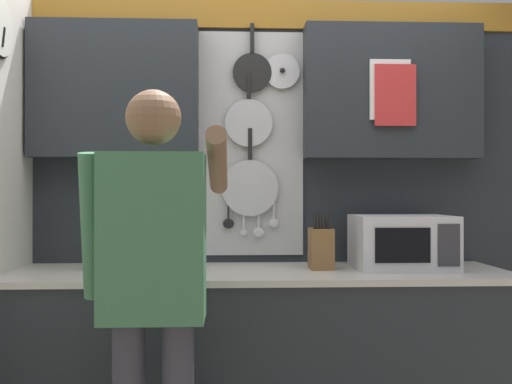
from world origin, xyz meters
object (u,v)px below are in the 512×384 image
microwave (402,242)px  knife_block (321,248)px  utensil_crock (99,251)px  person (154,272)px

microwave → knife_block: 0.40m
utensil_crock → person: bearing=-61.5°
microwave → person: size_ratio=0.28×
microwave → utensil_crock: size_ratio=1.34×
utensil_crock → knife_block: bearing=-0.1°
knife_block → utensil_crock: utensil_crock is taller
knife_block → person: size_ratio=0.17×
microwave → utensil_crock: (-1.48, 0.00, -0.04)m
person → knife_block: bearing=41.5°
person → utensil_crock: bearing=118.5°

